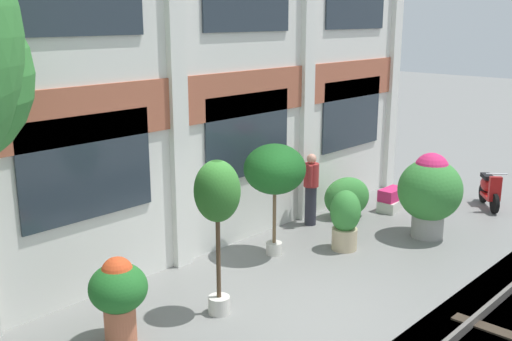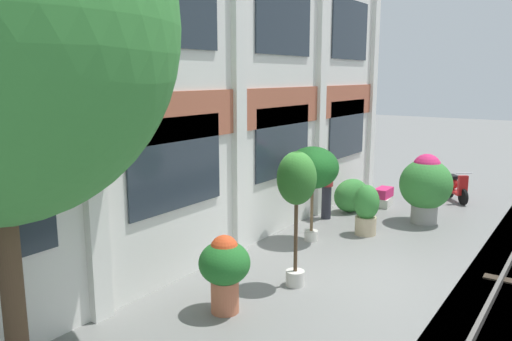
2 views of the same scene
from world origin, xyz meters
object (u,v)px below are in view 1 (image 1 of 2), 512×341
at_px(potted_plant_terracotta_small, 275,171).
at_px(scooter_near_curb, 489,190).
at_px(topiary_hedge, 347,197).
at_px(potted_plant_fluted_column, 118,292).
at_px(potted_plant_tall_urn, 217,199).
at_px(resident_by_doorway, 311,187).
at_px(potted_plant_square_trough, 391,200).
at_px(potted_plant_glazed_jar, 345,218).
at_px(potted_plant_ribbed_drum, 430,190).

distance_m(potted_plant_terracotta_small, scooter_near_curb, 6.35).
bearing_deg(topiary_hedge, potted_plant_fluted_column, -173.32).
height_order(potted_plant_terracotta_small, potted_plant_tall_urn, potted_plant_tall_urn).
bearing_deg(potted_plant_fluted_column, resident_by_doorway, 10.60).
distance_m(resident_by_doorway, topiary_hedge, 1.12).
bearing_deg(potted_plant_square_trough, potted_plant_glazed_jar, -167.81).
distance_m(potted_plant_ribbed_drum, resident_by_doorway, 2.57).
relative_size(potted_plant_fluted_column, potted_plant_glazed_jar, 1.06).
distance_m(potted_plant_terracotta_small, potted_plant_glazed_jar, 1.80).
height_order(potted_plant_ribbed_drum, topiary_hedge, potted_plant_ribbed_drum).
distance_m(potted_plant_fluted_column, resident_by_doorway, 5.99).
bearing_deg(topiary_hedge, resident_by_doorway, 163.67).
height_order(potted_plant_terracotta_small, scooter_near_curb, potted_plant_terracotta_small).
bearing_deg(potted_plant_ribbed_drum, resident_by_doorway, 115.23).
height_order(potted_plant_glazed_jar, potted_plant_square_trough, potted_plant_glazed_jar).
height_order(potted_plant_square_trough, resident_by_doorway, resident_by_doorway).
bearing_deg(potted_plant_tall_urn, potted_plant_square_trough, 6.35).
height_order(potted_plant_fluted_column, potted_plant_tall_urn, potted_plant_tall_urn).
bearing_deg(potted_plant_glazed_jar, potted_plant_square_trough, 12.19).
bearing_deg(potted_plant_tall_urn, resident_by_doorway, 19.44).
bearing_deg(potted_plant_terracotta_small, potted_plant_glazed_jar, -36.69).
xyz_separation_m(scooter_near_curb, topiary_hedge, (-3.05, 2.13, 0.04)).
bearing_deg(potted_plant_fluted_column, scooter_near_curb, -7.56).
xyz_separation_m(potted_plant_glazed_jar, topiary_hedge, (1.72, 1.13, -0.18)).
relative_size(potted_plant_terracotta_small, topiary_hedge, 1.98).
distance_m(scooter_near_curb, resident_by_doorway, 4.74).
bearing_deg(potted_plant_glazed_jar, potted_plant_ribbed_drum, -26.24).
xyz_separation_m(potted_plant_fluted_column, potted_plant_tall_urn, (1.57, -0.42, 1.11)).
distance_m(potted_plant_tall_urn, resident_by_doorway, 4.69).
bearing_deg(potted_plant_fluted_column, potted_plant_terracotta_small, 7.76).
xyz_separation_m(potted_plant_terracotta_small, topiary_hedge, (2.89, 0.26, -1.24)).
bearing_deg(potted_plant_square_trough, potted_plant_ribbed_drum, -125.83).
bearing_deg(potted_plant_square_trough, potted_plant_fluted_column, -177.86).
xyz_separation_m(potted_plant_terracotta_small, potted_plant_square_trough, (4.07, -0.24, -1.46)).
distance_m(potted_plant_square_trough, topiary_hedge, 1.31).
height_order(potted_plant_square_trough, topiary_hedge, topiary_hedge).
bearing_deg(potted_plant_glazed_jar, resident_by_doorway, 63.43).
height_order(scooter_near_curb, topiary_hedge, scooter_near_curb).
distance_m(potted_plant_tall_urn, potted_plant_ribbed_drum, 5.53).
distance_m(potted_plant_fluted_column, potted_plant_square_trough, 8.10).
xyz_separation_m(potted_plant_fluted_column, potted_plant_terracotta_small, (4.00, 0.55, 0.93)).
relative_size(potted_plant_fluted_column, resident_by_doorway, 0.80).
distance_m(potted_plant_tall_urn, topiary_hedge, 5.64).
height_order(potted_plant_square_trough, scooter_near_curb, scooter_near_curb).
bearing_deg(resident_by_doorway, topiary_hedge, 40.68).
xyz_separation_m(potted_plant_terracotta_small, resident_by_doorway, (1.88, 0.56, -0.84)).
relative_size(potted_plant_terracotta_small, resident_by_doorway, 1.36).
bearing_deg(potted_plant_fluted_column, potted_plant_ribbed_drum, -9.88).
height_order(potted_plant_ribbed_drum, potted_plant_square_trough, potted_plant_ribbed_drum).
relative_size(potted_plant_tall_urn, potted_plant_ribbed_drum, 1.36).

